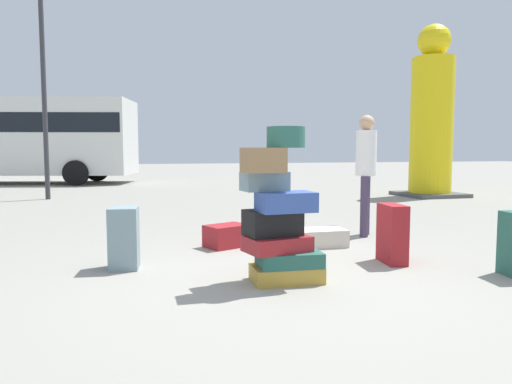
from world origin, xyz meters
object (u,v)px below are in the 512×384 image
parked_bus (2,135)px  lamp_post (41,19)px  suitcase_maroon_right_side (392,234)px  suitcase_slate_foreground_far (124,238)px  suitcase_tower (279,220)px  suitcase_maroon_white_trunk (227,236)px  yellow_dummy_statue (432,120)px  person_bearded_onlooker (366,164)px  suitcase_cream_behind_tower (315,238)px

parked_bus → lamp_post: bearing=-56.1°
suitcase_maroon_right_side → lamp_post: bearing=126.5°
suitcase_maroon_right_side → parked_bus: parked_bus is taller
suitcase_slate_foreground_far → parked_bus: bearing=113.9°
suitcase_tower → suitcase_maroon_white_trunk: 1.84m
suitcase_maroon_right_side → parked_bus: (-7.19, 15.39, 1.50)m
suitcase_maroon_right_side → suitcase_slate_foreground_far: bearing=176.7°
suitcase_maroon_right_side → yellow_dummy_statue: 8.63m
parked_bus → lamp_post: (2.46, -6.83, 2.69)m
suitcase_tower → yellow_dummy_statue: size_ratio=0.32×
suitcase_tower → lamp_post: (-3.27, 8.97, 3.92)m
suitcase_tower → suitcase_slate_foreground_far: 1.74m
suitcase_slate_foreground_far → person_bearded_onlooker: 3.67m
suitcase_slate_foreground_far → lamp_post: lamp_post is taller
suitcase_maroon_white_trunk → suitcase_tower: bearing=-109.2°
yellow_dummy_statue → lamp_post: bearing=169.1°
suitcase_slate_foreground_far → parked_bus: parked_bus is taller
suitcase_cream_behind_tower → suitcase_maroon_right_side: bearing=-64.9°
suitcase_tower → suitcase_maroon_white_trunk: suitcase_tower is taller
parked_bus → lamp_post: 7.74m
suitcase_cream_behind_tower → suitcase_slate_foreground_far: bearing=-166.2°
suitcase_cream_behind_tower → lamp_post: size_ratio=0.11×
suitcase_maroon_right_side → lamp_post: 10.65m
suitcase_maroon_right_side → suitcase_slate_foreground_far: size_ratio=1.00×
yellow_dummy_statue → suitcase_maroon_white_trunk: bearing=-142.5°
suitcase_slate_foreground_far → person_bearded_onlooker: person_bearded_onlooker is taller
suitcase_slate_foreground_far → suitcase_cream_behind_tower: bearing=20.2°
suitcase_cream_behind_tower → parked_bus: size_ratio=0.08×
suitcase_tower → suitcase_maroon_right_side: suitcase_tower is taller
suitcase_slate_foreground_far → parked_bus: 15.52m
suitcase_maroon_right_side → parked_bus: 17.06m
lamp_post → yellow_dummy_statue: bearing=-10.9°
suitcase_cream_behind_tower → yellow_dummy_statue: 8.21m
suitcase_tower → suitcase_cream_behind_tower: bearing=56.3°
suitcase_slate_foreground_far → lamp_post: size_ratio=0.09×
suitcase_cream_behind_tower → lamp_post: 9.67m
suitcase_maroon_white_trunk → person_bearded_onlooker: person_bearded_onlooker is taller
suitcase_slate_foreground_far → person_bearded_onlooker: (3.44, 1.07, 0.73)m
yellow_dummy_statue → lamp_post: size_ratio=0.65×
person_bearded_onlooker → yellow_dummy_statue: yellow_dummy_statue is taller
suitcase_maroon_right_side → suitcase_tower: bearing=-157.1°
suitcase_cream_behind_tower → parked_bus: bearing=116.6°
suitcase_cream_behind_tower → suitcase_tower: bearing=-122.3°
yellow_dummy_statue → suitcase_tower: bearing=-133.7°
suitcase_maroon_right_side → person_bearded_onlooker: person_bearded_onlooker is taller
suitcase_maroon_white_trunk → yellow_dummy_statue: 8.84m
suitcase_maroon_white_trunk → parked_bus: 15.18m
parked_bus → lamp_post: size_ratio=1.41×
suitcase_maroon_right_side → suitcase_cream_behind_tower: bearing=121.2°
suitcase_tower → suitcase_maroon_right_side: 1.55m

